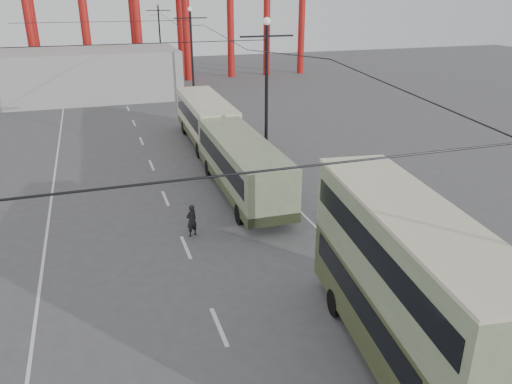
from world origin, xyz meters
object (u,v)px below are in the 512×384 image
object	(u,v)px
double_decker_bus	(406,281)
single_decker_cream	(206,118)
single_decker_green	(241,163)
pedestrian	(192,220)

from	to	relation	value
double_decker_bus	single_decker_cream	world-z (taller)	double_decker_bus
double_decker_bus	single_decker_green	xyz separation A→B (m)	(-0.56, 14.73, -1.08)
double_decker_bus	pedestrian	world-z (taller)	double_decker_bus
single_decker_cream	pedestrian	xyz separation A→B (m)	(-4.15, -14.92, -1.10)
double_decker_bus	single_decker_cream	xyz separation A→B (m)	(-0.12, 25.36, -1.00)
pedestrian	single_decker_green	bearing A→B (deg)	-158.13
single_decker_green	pedestrian	xyz separation A→B (m)	(-3.71, -4.29, -1.02)
single_decker_green	double_decker_bus	bearing A→B (deg)	-86.80
double_decker_bus	single_decker_green	distance (m)	14.78
double_decker_bus	single_decker_cream	size ratio (longest dim) A/B	0.91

